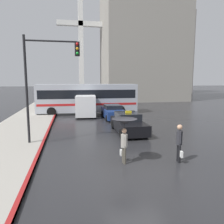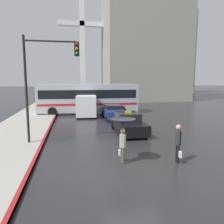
# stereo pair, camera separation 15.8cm
# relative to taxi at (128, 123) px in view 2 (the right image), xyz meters

# --- Properties ---
(ground_plane) EXTENTS (300.00, 300.00, 0.00)m
(ground_plane) POSITION_rel_taxi_xyz_m (-1.46, -7.15, -0.66)
(ground_plane) COLOR #262628
(taxi) EXTENTS (1.91, 4.68, 1.60)m
(taxi) POSITION_rel_taxi_xyz_m (0.00, 0.00, 0.00)
(taxi) COLOR black
(taxi) RESTS_ON ground_plane
(sedan_red) EXTENTS (1.91, 4.40, 1.36)m
(sedan_red) POSITION_rel_taxi_xyz_m (0.06, 6.01, -0.01)
(sedan_red) COLOR navy
(sedan_red) RESTS_ON ground_plane
(ambulance_van) EXTENTS (2.44, 5.40, 2.24)m
(ambulance_van) POSITION_rel_taxi_xyz_m (-2.46, 8.50, 0.58)
(ambulance_van) COLOR white
(ambulance_van) RESTS_ON ground_plane
(city_bus) EXTENTS (11.29, 2.69, 3.37)m
(city_bus) POSITION_rel_taxi_xyz_m (-2.18, 9.94, 1.21)
(city_bus) COLOR #B2B7C1
(city_bus) RESTS_ON ground_plane
(pedestrian_with_umbrella) EXTENTS (1.16, 1.16, 2.08)m
(pedestrian_with_umbrella) POSITION_rel_taxi_xyz_m (-1.78, -5.88, 1.06)
(pedestrian_with_umbrella) COLOR #4C473D
(pedestrian_with_umbrella) RESTS_ON ground_plane
(pedestrian_man) EXTENTS (0.32, 0.57, 1.78)m
(pedestrian_man) POSITION_rel_taxi_xyz_m (0.75, -6.23, 0.35)
(pedestrian_man) COLOR black
(pedestrian_man) RESTS_ON ground_plane
(traffic_light) EXTENTS (3.12, 0.38, 6.29)m
(traffic_light) POSITION_rel_taxi_xyz_m (-5.43, -2.03, 3.64)
(traffic_light) COLOR black
(traffic_light) RESTS_ON ground_plane
(building_tower_near) EXTENTS (15.19, 10.26, 37.13)m
(building_tower_near) POSITION_rel_taxi_xyz_m (9.85, 25.90, 17.90)
(building_tower_near) COLOR gray
(building_tower_near) RESTS_ON ground_plane
(building_tower_far) EXTENTS (13.66, 10.34, 24.14)m
(building_tower_far) POSITION_rel_taxi_xyz_m (25.37, 50.10, 11.40)
(building_tower_far) COLOR gray
(building_tower_far) RESTS_ON ground_plane
(monument_cross) EXTENTS (8.83, 0.90, 20.06)m
(monument_cross) POSITION_rel_taxi_xyz_m (-1.80, 28.24, 10.71)
(monument_cross) COLOR white
(monument_cross) RESTS_ON ground_plane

